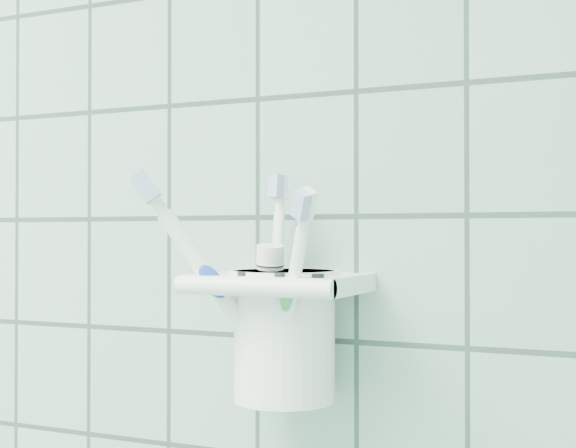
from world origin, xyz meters
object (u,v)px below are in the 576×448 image
(cup, at_px, (284,331))
(toothbrush_pink, at_px, (290,259))
(toothbrush_orange, at_px, (275,277))
(toothpaste_tube, at_px, (266,305))
(holder_bracket, at_px, (281,285))
(toothbrush_blue, at_px, (270,280))

(cup, height_order, toothbrush_pink, toothbrush_pink)
(cup, distance_m, toothbrush_orange, 0.05)
(cup, height_order, toothbrush_orange, toothbrush_orange)
(toothpaste_tube, bearing_deg, cup, 22.19)
(cup, distance_m, toothbrush_pink, 0.06)
(holder_bracket, xyz_separation_m, toothpaste_tube, (-0.02, 0.00, -0.02))
(cup, relative_size, toothbrush_blue, 0.59)
(toothbrush_orange, bearing_deg, toothbrush_blue, 174.20)
(cup, height_order, toothbrush_blue, toothbrush_blue)
(toothbrush_orange, relative_size, toothpaste_tube, 1.43)
(toothbrush_orange, bearing_deg, toothpaste_tube, 178.91)
(holder_bracket, height_order, cup, same)
(toothbrush_pink, xyz_separation_m, toothbrush_blue, (-0.02, 0.01, -0.02))
(toothbrush_pink, bearing_deg, holder_bracket, 111.85)
(cup, relative_size, toothbrush_orange, 0.60)
(cup, distance_m, toothbrush_blue, 0.05)
(toothbrush_blue, bearing_deg, toothbrush_pink, -0.57)
(toothbrush_pink, xyz_separation_m, toothpaste_tube, (-0.03, 0.01, -0.04))
(toothbrush_pink, height_order, toothbrush_blue, toothbrush_pink)
(holder_bracket, relative_size, cup, 1.24)
(toothbrush_orange, xyz_separation_m, toothpaste_tube, (-0.01, 0.00, -0.02))
(holder_bracket, bearing_deg, cup, 76.03)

